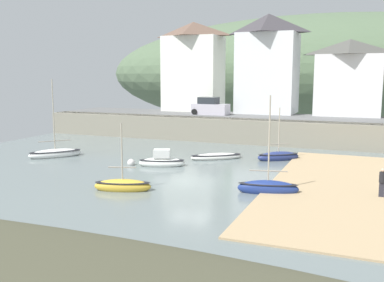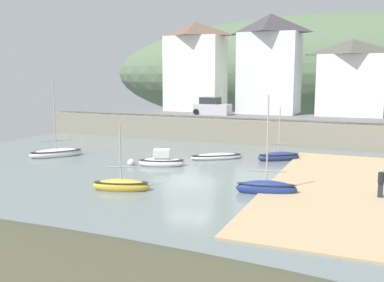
{
  "view_description": "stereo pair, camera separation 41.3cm",
  "coord_description": "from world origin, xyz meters",
  "views": [
    {
      "loc": [
        10.61,
        -25.79,
        6.88
      ],
      "look_at": [
        -2.0,
        5.28,
        1.78
      ],
      "focal_mm": 41.14,
      "sensor_mm": 36.0,
      "label": 1
    },
    {
      "loc": [
        10.99,
        -25.63,
        6.88
      ],
      "look_at": [
        -2.0,
        5.28,
        1.78
      ],
      "focal_mm": 41.14,
      "sensor_mm": 36.0,
      "label": 2
    }
  ],
  "objects": [
    {
      "name": "rowboat_small_beached",
      "position": [
        3.93,
        9.31,
        0.29
      ],
      "size": [
        3.54,
        3.0,
        4.45
      ],
      "rotation": [
        0.0,
        0.0,
        0.63
      ],
      "color": "navy",
      "rests_on": "ground"
    },
    {
      "name": "parked_car_near_slipway",
      "position": [
        -6.05,
        20.7,
        3.2
      ],
      "size": [
        4.2,
        1.97,
        1.95
      ],
      "rotation": [
        0.0,
        0.0,
        -0.07
      ],
      "color": "#B9B3C0",
      "rests_on": "ground"
    },
    {
      "name": "person_near_water",
      "position": [
        11.46,
        0.3,
        0.98
      ],
      "size": [
        0.34,
        0.34,
        1.62
      ],
      "color": "#282833",
      "rests_on": "ground"
    },
    {
      "name": "sailboat_far_left",
      "position": [
        -3.79,
        3.62,
        0.36
      ],
      "size": [
        3.72,
        2.43,
        1.46
      ],
      "rotation": [
        0.0,
        0.0,
        0.37
      ],
      "color": "white",
      "rests_on": "ground"
    },
    {
      "name": "waterfront_building_centre",
      "position": [
        -0.63,
        25.2,
        8.14
      ],
      "size": [
        6.84,
        5.64,
        11.3
      ],
      "color": "silver",
      "rests_on": "ground"
    },
    {
      "name": "quay_seawall",
      "position": [
        0.0,
        17.5,
        1.36
      ],
      "size": [
        48.0,
        9.4,
        2.4
      ],
      "color": "gray",
      "rests_on": "ground"
    },
    {
      "name": "fishing_boat_green",
      "position": [
        -13.74,
        3.59,
        0.3
      ],
      "size": [
        3.83,
        4.2,
        6.69
      ],
      "rotation": [
        0.0,
        0.0,
        0.87
      ],
      "color": "white",
      "rests_on": "ground"
    },
    {
      "name": "ground",
      "position": [
        1.4,
        -9.56,
        0.16
      ],
      "size": [
        48.0,
        41.0,
        0.61
      ],
      "color": "slate"
    },
    {
      "name": "waterfront_building_left",
      "position": [
        -9.88,
        25.2,
        7.87
      ],
      "size": [
        7.09,
        4.97,
        10.79
      ],
      "color": "white",
      "rests_on": "ground"
    },
    {
      "name": "dinghy_open_wooden",
      "position": [
        -2.85,
        -3.66,
        0.29
      ],
      "size": [
        3.6,
        2.05,
        4.24
      ],
      "rotation": [
        0.0,
        0.0,
        0.31
      ],
      "color": "gold",
      "rests_on": "ground"
    },
    {
      "name": "waterfront_building_right",
      "position": [
        8.27,
        25.2,
        6.58
      ],
      "size": [
        7.14,
        4.61,
        8.21
      ],
      "color": "silver",
      "rests_on": "ground"
    },
    {
      "name": "sailboat_white_hull",
      "position": [
        -0.87,
        7.83,
        0.2
      ],
      "size": [
        4.23,
        3.51,
        0.62
      ],
      "rotation": [
        0.0,
        0.0,
        0.62
      ],
      "color": "white",
      "rests_on": "ground"
    },
    {
      "name": "hillside_backdrop",
      "position": [
        2.58,
        55.2,
        6.99
      ],
      "size": [
        80.0,
        44.0,
        19.98
      ],
      "color": "#51664A",
      "rests_on": "ground"
    },
    {
      "name": "mooring_buoy",
      "position": [
        -6.1,
        3.0,
        0.18
      ],
      "size": [
        0.6,
        0.6,
        0.6
      ],
      "color": "silver",
      "rests_on": "ground"
    },
    {
      "name": "motorboat_with_cabin",
      "position": [
        5.34,
        -1.01,
        0.34
      ],
      "size": [
        3.67,
        1.71,
        5.94
      ],
      "rotation": [
        0.0,
        0.0,
        0.22
      ],
      "color": "navy",
      "rests_on": "ground"
    }
  ]
}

